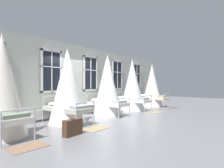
{
  "coord_description": "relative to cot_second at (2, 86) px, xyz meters",
  "views": [
    {
      "loc": [
        -5.23,
        -5.2,
        1.41
      ],
      "look_at": [
        1.4,
        0.14,
        1.39
      ],
      "focal_mm": 29.57,
      "sensor_mm": 36.0,
      "label": 1
    }
  ],
  "objects": [
    {
      "name": "rug_second",
      "position": [
        0.05,
        -1.32,
        -1.33
      ],
      "size": [
        0.82,
        0.6,
        0.01
      ],
      "primitive_type": "cube",
      "rotation": [
        0.0,
        0.0,
        -0.05
      ],
      "color": "brown",
      "rests_on": "ground"
    },
    {
      "name": "cot_fifth",
      "position": [
        6.43,
        0.03,
        -0.01
      ],
      "size": [
        1.3,
        1.92,
        2.74
      ],
      "rotation": [
        0.0,
        0.0,
        1.57
      ],
      "color": "#9EA3A8",
      "rests_on": "ground"
    },
    {
      "name": "cot_sixth",
      "position": [
        8.64,
        -0.02,
        -0.06
      ],
      "size": [
        1.3,
        1.92,
        2.64
      ],
      "rotation": [
        0.0,
        0.0,
        1.57
      ],
      "color": "#9EA3A8",
      "rests_on": "ground"
    },
    {
      "name": "rug_third",
      "position": [
        2.19,
        -1.32,
        -1.33
      ],
      "size": [
        0.81,
        0.58,
        0.01
      ],
      "primitive_type": "cube",
      "rotation": [
        0.0,
        0.0,
        0.02
      ],
      "color": "#8E7A5B",
      "rests_on": "ground"
    },
    {
      "name": "cot_fourth",
      "position": [
        4.37,
        0.05,
        -0.01
      ],
      "size": [
        1.3,
        1.92,
        2.74
      ],
      "rotation": [
        0.0,
        0.0,
        1.56
      ],
      "color": "#9EA3A8",
      "rests_on": "ground"
    },
    {
      "name": "back_wall_with_windows",
      "position": [
        3.26,
        1.19,
        0.24
      ],
      "size": [
        15.87,
        0.1,
        3.15
      ],
      "primitive_type": "cube",
      "color": "#B2B7AD",
      "rests_on": "ground"
    },
    {
      "name": "rug_fifth",
      "position": [
        6.47,
        -1.32,
        -1.33
      ],
      "size": [
        0.82,
        0.58,
        0.01
      ],
      "primitive_type": "cube",
      "rotation": [
        0.0,
        0.0,
        0.03
      ],
      "color": "#8E7A5B",
      "rests_on": "ground"
    },
    {
      "name": "suitcase_dark",
      "position": [
        1.26,
        -1.35,
        -1.11
      ],
      "size": [
        0.57,
        0.24,
        0.47
      ],
      "rotation": [
        0.0,
        0.0,
        0.04
      ],
      "color": "#472D1E",
      "rests_on": "ground"
    },
    {
      "name": "cot_second",
      "position": [
        0.0,
        0.0,
        0.0
      ],
      "size": [
        1.3,
        1.93,
        2.77
      ],
      "rotation": [
        0.0,
        0.0,
        1.59
      ],
      "color": "#9EA3A8",
      "rests_on": "ground"
    },
    {
      "name": "cot_third",
      "position": [
        2.16,
        0.06,
        -0.04
      ],
      "size": [
        1.3,
        1.93,
        2.69
      ],
      "rotation": [
        0.0,
        0.0,
        1.58
      ],
      "color": "#9EA3A8",
      "rests_on": "ground"
    },
    {
      "name": "window_bank",
      "position": [
        3.26,
        1.07,
        -0.37
      ],
      "size": [
        11.61,
        0.1,
        2.67
      ],
      "color": "black",
      "rests_on": "ground"
    },
    {
      "name": "rug_sixth",
      "position": [
        8.61,
        -1.32,
        -1.33
      ],
      "size": [
        0.82,
        0.59,
        0.01
      ],
      "primitive_type": "cube",
      "rotation": [
        0.0,
        0.0,
        0.03
      ],
      "color": "brown",
      "rests_on": "ground"
    },
    {
      "name": "ground",
      "position": [
        3.26,
        -0.13,
        -1.34
      ],
      "size": [
        29.73,
        29.73,
        0.0
      ],
      "primitive_type": "plane",
      "color": "slate"
    }
  ]
}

